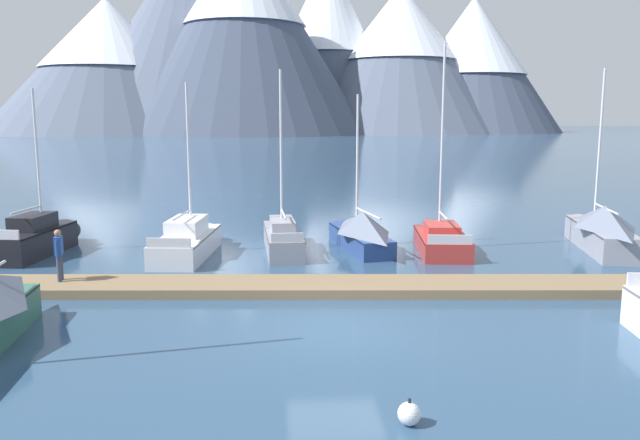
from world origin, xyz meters
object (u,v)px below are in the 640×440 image
(sailboat_last_slip, at_px, (599,228))
(sailboat_outer_slip, at_px, (440,238))
(sailboat_nearest_berth, at_px, (40,237))
(sailboat_mid_dock_starboard, at_px, (282,236))
(sailboat_mid_dock_port, at_px, (190,239))
(person_on_dock, at_px, (59,252))
(mooring_buoy_channel_marker, at_px, (409,414))
(sailboat_far_berth, at_px, (359,230))

(sailboat_last_slip, bearing_deg, sailboat_outer_slip, 177.22)
(sailboat_nearest_berth, distance_m, sailboat_mid_dock_starboard, 10.01)
(sailboat_outer_slip, distance_m, sailboat_last_slip, 6.80)
(sailboat_mid_dock_port, distance_m, sailboat_last_slip, 17.25)
(sailboat_mid_dock_port, height_order, person_on_dock, sailboat_mid_dock_port)
(sailboat_last_slip, bearing_deg, sailboat_mid_dock_starboard, 176.40)
(sailboat_mid_dock_port, distance_m, mooring_buoy_channel_marker, 16.23)
(sailboat_outer_slip, distance_m, mooring_buoy_channel_marker, 15.81)
(person_on_dock, bearing_deg, sailboat_far_berth, 29.43)
(sailboat_mid_dock_port, distance_m, sailboat_mid_dock_starboard, 3.83)
(sailboat_last_slip, relative_size, mooring_buoy_channel_marker, 14.79)
(person_on_dock, bearing_deg, sailboat_nearest_berth, 115.40)
(sailboat_nearest_berth, distance_m, sailboat_mid_dock_port, 6.25)
(sailboat_nearest_berth, bearing_deg, sailboat_outer_slip, -1.56)
(sailboat_nearest_berth, relative_size, person_on_dock, 3.98)
(sailboat_mid_dock_port, bearing_deg, sailboat_outer_slip, 0.58)
(sailboat_mid_dock_starboard, relative_size, mooring_buoy_channel_marker, 14.57)
(sailboat_mid_dock_starboard, height_order, sailboat_outer_slip, sailboat_outer_slip)
(sailboat_far_berth, distance_m, sailboat_last_slip, 10.20)
(sailboat_far_berth, bearing_deg, sailboat_last_slip, -5.03)
(sailboat_nearest_berth, relative_size, sailboat_last_slip, 0.89)
(sailboat_nearest_berth, xyz_separation_m, mooring_buoy_channel_marker, (12.24, -15.63, -0.45))
(sailboat_mid_dock_port, relative_size, sailboat_far_berth, 1.05)
(sailboat_outer_slip, bearing_deg, mooring_buoy_channel_marker, -106.33)
(sailboat_mid_dock_starboard, relative_size, sailboat_outer_slip, 0.88)
(sailboat_mid_dock_port, bearing_deg, person_on_dock, -123.23)
(sailboat_mid_dock_starboard, xyz_separation_m, mooring_buoy_channel_marker, (2.23, -15.69, -0.35))
(sailboat_far_berth, height_order, person_on_dock, sailboat_far_berth)
(person_on_dock, relative_size, mooring_buoy_channel_marker, 3.29)
(sailboat_nearest_berth, bearing_deg, sailboat_last_slip, -1.91)
(person_on_dock, xyz_separation_m, mooring_buoy_channel_marker, (9.47, -9.79, -1.04))
(sailboat_nearest_berth, distance_m, person_on_dock, 6.48)
(sailboat_last_slip, bearing_deg, sailboat_nearest_berth, 178.09)
(person_on_dock, distance_m, mooring_buoy_channel_marker, 13.66)
(person_on_dock, bearing_deg, sailboat_mid_dock_port, 56.77)
(sailboat_outer_slip, relative_size, sailboat_last_slip, 1.13)
(sailboat_far_berth, bearing_deg, person_on_dock, -150.57)
(sailboat_nearest_berth, height_order, mooring_buoy_channel_marker, sailboat_nearest_berth)
(person_on_dock, bearing_deg, sailboat_outer_slip, 21.13)
(sailboat_nearest_berth, bearing_deg, sailboat_far_berth, 0.48)
(mooring_buoy_channel_marker, bearing_deg, sailboat_outer_slip, 73.67)
(sailboat_mid_dock_starboard, xyz_separation_m, sailboat_last_slip, (13.46, -0.85, 0.35))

